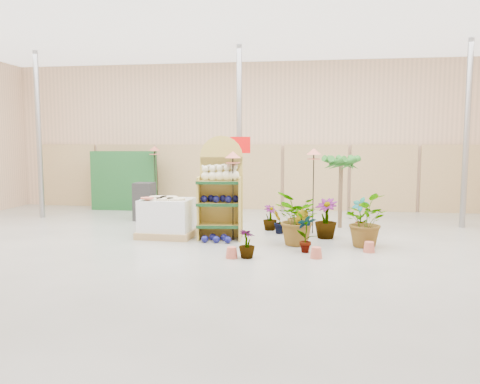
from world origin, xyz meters
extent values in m
cube|color=gray|center=(0.00, 0.00, -0.05)|extent=(15.00, 12.00, 0.10)
cube|color=white|center=(0.00, 0.00, 4.55)|extent=(15.00, 12.00, 0.10)
cube|color=tan|center=(0.00, 6.05, 2.25)|extent=(15.00, 0.10, 4.50)
cylinder|color=gray|center=(-5.50, 3.50, 2.25)|extent=(0.14, 0.14, 4.50)
cylinder|color=gray|center=(5.50, 3.50, 2.25)|extent=(0.14, 0.14, 4.50)
cylinder|color=gray|center=(0.00, 3.50, 2.25)|extent=(0.14, 0.14, 4.50)
cube|color=#A48656|center=(-6.00, 5.92, 1.00)|extent=(1.90, 0.06, 2.00)
cube|color=#A48656|center=(-4.00, 5.92, 1.00)|extent=(1.90, 0.06, 2.00)
cube|color=#A48656|center=(-2.00, 5.92, 1.00)|extent=(1.90, 0.06, 2.00)
cube|color=#A48656|center=(0.00, 5.92, 1.00)|extent=(1.90, 0.06, 2.00)
cube|color=#A48656|center=(2.00, 5.92, 1.00)|extent=(1.90, 0.06, 2.00)
cube|color=#A48656|center=(4.00, 5.92, 1.00)|extent=(1.90, 0.06, 2.00)
cube|color=#A48656|center=(6.00, 5.92, 1.00)|extent=(1.90, 0.06, 2.00)
cube|color=#A9913E|center=(-0.11, 1.54, 0.87)|extent=(0.93, 0.18, 1.75)
cylinder|color=#A9913E|center=(-0.11, 1.54, 1.75)|extent=(0.93, 0.18, 0.92)
cube|color=#A9913E|center=(-0.11, 1.27, 0.31)|extent=(0.93, 0.60, 0.04)
cube|color=#0F3819|center=(-0.11, 1.01, 0.31)|extent=(0.88, 0.12, 0.06)
cube|color=#A9913E|center=(-0.11, 1.27, 0.77)|extent=(0.93, 0.60, 0.04)
cube|color=#0F3819|center=(-0.11, 1.01, 0.77)|extent=(0.88, 0.12, 0.06)
cube|color=#A9913E|center=(-0.11, 1.27, 1.23)|extent=(0.93, 0.60, 0.04)
cube|color=#0F3819|center=(-0.11, 1.01, 1.23)|extent=(0.88, 0.12, 0.06)
cube|color=#A9913E|center=(-0.55, 1.27, 0.67)|extent=(0.09, 0.52, 1.34)
cube|color=#A9913E|center=(0.33, 1.27, 0.67)|extent=(0.09, 0.52, 1.34)
sphere|color=beige|center=(-0.42, 1.33, 1.35)|extent=(0.18, 0.18, 0.18)
sphere|color=beige|center=(-0.42, 1.33, 1.50)|extent=(0.14, 0.14, 0.14)
sphere|color=beige|center=(-0.27, 1.33, 1.35)|extent=(0.20, 0.20, 0.20)
sphere|color=beige|center=(-0.27, 1.33, 1.51)|extent=(0.14, 0.14, 0.14)
sphere|color=beige|center=(-0.11, 1.33, 1.36)|extent=(0.21, 0.21, 0.21)
sphere|color=beige|center=(-0.11, 1.33, 1.52)|extent=(0.14, 0.14, 0.14)
sphere|color=beige|center=(0.04, 1.33, 1.36)|extent=(0.22, 0.22, 0.22)
sphere|color=beige|center=(0.04, 1.33, 1.53)|extent=(0.14, 0.14, 0.14)
sphere|color=beige|center=(0.20, 1.33, 1.37)|extent=(0.23, 0.23, 0.23)
sphere|color=beige|center=(0.20, 1.33, 1.54)|extent=(0.14, 0.14, 0.14)
sphere|color=#0F1054|center=(-0.44, 1.25, 0.87)|extent=(0.15, 0.15, 0.15)
sphere|color=#0F1054|center=(-0.31, 1.37, 0.87)|extent=(0.15, 0.15, 0.15)
sphere|color=#0F1054|center=(-0.18, 1.25, 0.87)|extent=(0.15, 0.15, 0.15)
sphere|color=#0F1054|center=(-0.05, 1.37, 0.87)|extent=(0.15, 0.15, 0.15)
sphere|color=#0F1054|center=(0.09, 1.25, 0.87)|extent=(0.15, 0.15, 0.15)
sphere|color=#0F1054|center=(0.22, 1.37, 0.87)|extent=(0.15, 0.15, 0.15)
sphere|color=#0F1054|center=(-0.35, 0.89, 0.07)|extent=(0.15, 0.15, 0.15)
sphere|color=#0F1054|center=(-0.23, 1.13, 0.07)|extent=(0.15, 0.15, 0.15)
sphere|color=#0F1054|center=(-0.11, 0.89, 0.07)|extent=(0.15, 0.15, 0.15)
sphere|color=#0F1054|center=(0.01, 1.13, 0.07)|extent=(0.15, 0.15, 0.15)
sphere|color=#0F1054|center=(0.13, 0.89, 0.07)|extent=(0.15, 0.15, 0.15)
cube|color=#A48656|center=(-1.30, 1.39, 0.07)|extent=(1.22, 1.04, 0.15)
cube|color=white|center=(-1.30, 1.39, 0.49)|extent=(1.12, 0.93, 0.69)
cylinder|color=beige|center=(-1.54, 1.25, 0.85)|extent=(0.39, 0.39, 0.04)
cylinder|color=beige|center=(-1.30, 1.25, 0.85)|extent=(0.39, 0.39, 0.04)
cylinder|color=beige|center=(-1.05, 1.25, 0.85)|extent=(0.39, 0.39, 0.04)
cylinder|color=beige|center=(-1.54, 1.54, 0.85)|extent=(0.39, 0.39, 0.04)
cylinder|color=beige|center=(-1.30, 1.54, 0.85)|extent=(0.39, 0.39, 0.04)
cube|color=black|center=(-2.54, 3.46, 0.25)|extent=(0.50, 0.50, 0.50)
cube|color=black|center=(-2.54, 3.46, 0.75)|extent=(0.50, 0.50, 0.50)
cube|color=#194D21|center=(-3.80, 5.20, 0.90)|extent=(2.00, 0.30, 1.80)
cylinder|color=gray|center=(0.10, 3.00, 1.10)|extent=(0.05, 0.05, 2.20)
cube|color=red|center=(0.10, 2.96, 2.00)|extent=(0.50, 0.03, 0.40)
cylinder|color=black|center=(0.19, 1.24, 0.82)|extent=(0.02, 0.02, 1.64)
cylinder|color=#BB5947|center=(0.19, 1.24, 1.64)|extent=(0.30, 0.30, 0.02)
cone|color=#BB5947|center=(0.19, 1.24, 1.81)|extent=(0.34, 0.34, 0.14)
cylinder|color=black|center=(1.87, 2.21, 0.85)|extent=(0.02, 0.02, 1.69)
cylinder|color=#BB5947|center=(1.87, 2.21, 1.69)|extent=(0.30, 0.30, 0.02)
cone|color=#BB5947|center=(1.87, 2.21, 1.86)|extent=(0.34, 0.34, 0.14)
cylinder|color=black|center=(-2.68, 4.79, 0.86)|extent=(0.02, 0.02, 1.72)
cylinder|color=#BB5947|center=(-2.68, 4.79, 1.72)|extent=(0.30, 0.30, 0.02)
cone|color=#BB5947|center=(-2.68, 4.79, 1.89)|extent=(0.34, 0.34, 0.14)
cylinder|color=brown|center=(2.54, 3.05, 0.75)|extent=(0.10, 0.10, 1.51)
imported|color=#1E621C|center=(1.61, 0.99, 0.35)|extent=(0.43, 0.47, 0.70)
imported|color=#1E621C|center=(1.56, 0.92, 0.54)|extent=(1.11, 1.19, 1.08)
imported|color=#1E621C|center=(2.14, 1.72, 0.43)|extent=(0.65, 0.65, 0.86)
imported|color=#1E621C|center=(2.95, 2.56, 0.40)|extent=(0.51, 0.49, 0.80)
imported|color=#1E621C|center=(1.11, 2.06, 0.27)|extent=(0.29, 0.34, 0.54)
imported|color=#1E621C|center=(1.53, 2.25, 0.39)|extent=(0.82, 0.88, 0.78)
imported|color=#1E621C|center=(0.67, -0.25, 0.26)|extent=(0.38, 0.38, 0.53)
imported|color=#1E621C|center=(1.72, 0.34, 0.36)|extent=(0.45, 0.40, 0.72)
imported|color=#1E621C|center=(2.84, 1.01, 0.52)|extent=(0.94, 1.04, 1.03)
imported|color=#1E621C|center=(0.88, 2.49, 0.30)|extent=(0.47, 0.47, 0.59)
camera|label=1|loc=(1.68, -8.40, 2.06)|focal=35.00mm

